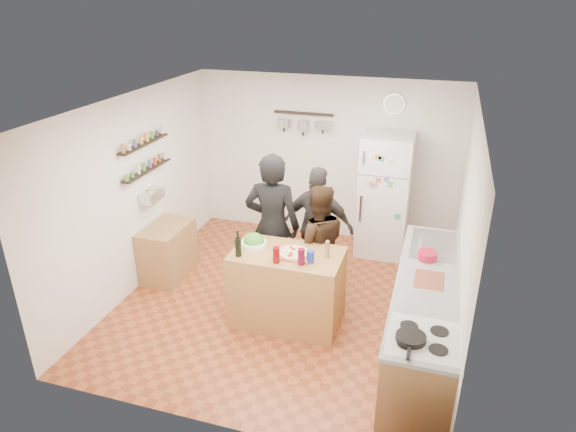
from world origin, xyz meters
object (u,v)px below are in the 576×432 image
(wine_bottle, at_px, (238,247))
(red_bowl, at_px, (427,256))
(person_center, at_px, (317,245))
(fridge, at_px, (384,195))
(salad_bowl, at_px, (254,244))
(person_back, at_px, (318,227))
(salt_canister, at_px, (310,256))
(pepper_mill, at_px, (327,250))
(side_table, at_px, (168,251))
(skillet, at_px, (411,338))
(person_left, at_px, (273,227))
(prep_island, at_px, (287,288))
(wall_clock, at_px, (394,104))
(counter_run, at_px, (424,320))

(wine_bottle, distance_m, red_bowl, 2.08)
(person_center, bearing_deg, fridge, -132.28)
(salad_bowl, distance_m, person_back, 1.09)
(salt_canister, height_order, fridge, fridge)
(pepper_mill, distance_m, red_bowl, 1.09)
(side_table, bearing_deg, person_center, -0.27)
(wine_bottle, height_order, salt_canister, wine_bottle)
(pepper_mill, height_order, fridge, fridge)
(skillet, xyz_separation_m, fridge, (-0.65, 3.31, -0.04))
(salt_canister, height_order, person_left, person_left)
(salad_bowl, xyz_separation_m, person_left, (0.06, 0.49, 0.00))
(pepper_mill, xyz_separation_m, skillet, (1.01, -1.25, -0.05))
(red_bowl, bearing_deg, wine_bottle, -165.60)
(prep_island, distance_m, pepper_mill, 0.70)
(person_center, xyz_separation_m, skillet, (1.25, -1.74, 0.17))
(person_center, height_order, red_bowl, person_center)
(person_center, bearing_deg, red_bowl, 148.02)
(side_table, bearing_deg, red_bowl, -4.29)
(person_back, bearing_deg, pepper_mill, 113.04)
(person_center, distance_m, skillet, 2.15)
(person_left, bearing_deg, salad_bowl, 76.84)
(wall_clock, bearing_deg, fridge, -90.00)
(prep_island, relative_size, person_back, 0.78)
(person_center, bearing_deg, person_left, -21.26)
(wine_bottle, bearing_deg, red_bowl, 14.40)
(person_left, relative_size, person_back, 1.17)
(salad_bowl, bearing_deg, person_back, 60.86)
(person_center, height_order, side_table, person_center)
(person_left, relative_size, counter_run, 0.72)
(person_left, distance_m, red_bowl, 1.89)
(prep_island, relative_size, salt_canister, 9.23)
(prep_island, distance_m, person_left, 0.81)
(person_back, height_order, skillet, person_back)
(prep_island, bearing_deg, pepper_mill, 6.34)
(wine_bottle, xyz_separation_m, skillet, (1.96, -0.98, -0.07))
(prep_island, xyz_separation_m, wall_clock, (0.81, 2.45, 1.69))
(wine_bottle, height_order, person_center, person_center)
(person_center, distance_m, red_bowl, 1.34)
(person_center, bearing_deg, salt_canister, 76.27)
(prep_island, bearing_deg, person_back, 83.81)
(salt_canister, bearing_deg, skillet, -42.73)
(counter_run, bearing_deg, wall_clock, 105.92)
(counter_run, bearing_deg, red_bowl, 95.96)
(counter_run, bearing_deg, side_table, 167.97)
(salad_bowl, distance_m, pepper_mill, 0.87)
(prep_island, bearing_deg, side_table, 163.61)
(salt_canister, bearing_deg, counter_run, -2.78)
(person_center, relative_size, person_back, 0.96)
(pepper_mill, distance_m, salt_canister, 0.23)
(wine_bottle, bearing_deg, salt_canister, 7.13)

